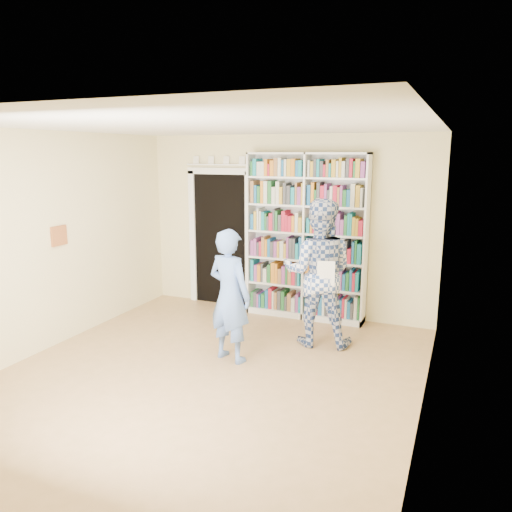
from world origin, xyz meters
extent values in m
plane|color=#9C784B|center=(0.00, 0.00, 0.00)|extent=(5.00, 5.00, 0.00)
plane|color=white|center=(0.00, 0.00, 2.70)|extent=(5.00, 5.00, 0.00)
plane|color=beige|center=(0.00, 2.50, 1.35)|extent=(4.50, 0.00, 4.50)
plane|color=beige|center=(-2.25, 0.00, 1.35)|extent=(0.00, 5.00, 5.00)
plane|color=beige|center=(2.25, 0.00, 1.35)|extent=(0.00, 5.00, 5.00)
cube|color=white|center=(0.38, 2.34, 1.22)|extent=(1.77, 0.33, 2.44)
cube|color=white|center=(0.38, 2.34, 1.22)|extent=(0.03, 0.33, 2.44)
cube|color=black|center=(-1.10, 2.48, 1.05)|extent=(0.90, 0.03, 2.10)
cube|color=white|center=(-1.60, 2.47, 1.05)|extent=(0.10, 0.06, 2.20)
cube|color=white|center=(-0.60, 2.47, 1.05)|extent=(0.10, 0.06, 2.20)
cube|color=white|center=(-1.10, 2.47, 2.15)|extent=(1.10, 0.06, 0.10)
cube|color=white|center=(-1.10, 2.46, 2.25)|extent=(1.10, 0.08, 0.02)
cube|color=brown|center=(-2.23, 0.20, 1.40)|extent=(0.03, 0.25, 0.25)
imported|color=#5A7EC8|center=(0.03, 0.48, 0.79)|extent=(0.66, 0.52, 1.58)
imported|color=navy|center=(0.84, 1.38, 0.94)|extent=(1.02, 0.86, 1.88)
cube|color=white|center=(1.01, 1.11, 1.01)|extent=(0.21, 0.06, 0.30)
camera|label=1|loc=(2.50, -4.57, 2.43)|focal=35.00mm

